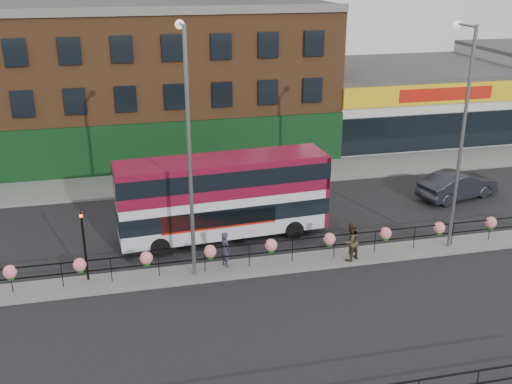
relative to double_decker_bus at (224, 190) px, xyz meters
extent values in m
plane|color=black|center=(1.48, -3.53, -2.55)|extent=(120.00, 120.00, 0.00)
cube|color=slate|center=(1.48, 8.47, -2.48)|extent=(60.00, 4.00, 0.15)
cube|color=slate|center=(1.48, -3.53, -2.48)|extent=(60.00, 1.60, 0.15)
cube|color=brown|center=(-2.52, 16.47, 2.45)|extent=(25.00, 12.00, 10.00)
cube|color=#3F3F42|center=(-2.52, 16.47, 7.60)|extent=(25.00, 12.00, 0.30)
cube|color=black|center=(-2.52, 10.39, -0.85)|extent=(25.00, 0.25, 3.40)
cube|color=silver|center=(17.48, 16.47, -0.05)|extent=(15.00, 12.00, 5.00)
cube|color=#3F3F42|center=(17.48, 16.47, 2.60)|extent=(15.00, 12.00, 0.30)
cube|color=gold|center=(17.48, 10.39, 1.75)|extent=(15.00, 0.25, 1.40)
cube|color=#B6170C|center=(17.48, 10.27, 1.75)|extent=(7.00, 0.10, 0.90)
cube|color=black|center=(17.48, 10.39, -0.95)|extent=(15.00, 0.25, 2.60)
cube|color=black|center=(1.48, -3.53, -1.30)|extent=(30.00, 0.05, 0.05)
cube|color=black|center=(1.48, -3.53, -1.80)|extent=(30.00, 0.05, 0.05)
cylinder|color=black|center=(-9.52, -3.53, -1.85)|extent=(0.04, 0.04, 1.10)
cylinder|color=black|center=(-7.52, -3.53, -1.85)|extent=(0.04, 0.04, 1.10)
cylinder|color=black|center=(-5.52, -3.53, -1.85)|extent=(0.04, 0.04, 1.10)
cylinder|color=black|center=(-3.52, -3.53, -1.85)|extent=(0.04, 0.04, 1.10)
cylinder|color=black|center=(-1.52, -3.53, -1.85)|extent=(0.04, 0.04, 1.10)
cylinder|color=black|center=(0.48, -3.53, -1.85)|extent=(0.04, 0.04, 1.10)
cylinder|color=black|center=(2.48, -3.53, -1.85)|extent=(0.04, 0.04, 1.10)
cylinder|color=black|center=(4.48, -3.53, -1.85)|extent=(0.04, 0.04, 1.10)
cylinder|color=black|center=(6.48, -3.53, -1.85)|extent=(0.04, 0.04, 1.10)
cylinder|color=black|center=(8.48, -3.53, -1.85)|extent=(0.04, 0.04, 1.10)
cylinder|color=black|center=(10.48, -3.53, -1.85)|extent=(0.04, 0.04, 1.10)
cylinder|color=black|center=(12.48, -3.53, -1.85)|extent=(0.04, 0.04, 1.10)
sphere|color=#E87980|center=(-9.52, -3.53, -1.45)|extent=(0.56, 0.56, 0.56)
sphere|color=#1B4D15|center=(-9.52, -3.53, -1.68)|extent=(0.36, 0.36, 0.36)
sphere|color=#E87980|center=(-6.77, -3.53, -1.45)|extent=(0.56, 0.56, 0.56)
sphere|color=#1B4D15|center=(-6.77, -3.53, -1.68)|extent=(0.36, 0.36, 0.36)
sphere|color=#E87980|center=(-4.02, -3.53, -1.45)|extent=(0.56, 0.56, 0.56)
sphere|color=#1B4D15|center=(-4.02, -3.53, -1.68)|extent=(0.36, 0.36, 0.36)
sphere|color=#E87980|center=(-1.27, -3.53, -1.45)|extent=(0.56, 0.56, 0.56)
sphere|color=#1B4D15|center=(-1.27, -3.53, -1.68)|extent=(0.36, 0.36, 0.36)
sphere|color=#E87980|center=(1.48, -3.53, -1.45)|extent=(0.56, 0.56, 0.56)
sphere|color=#1B4D15|center=(1.48, -3.53, -1.68)|extent=(0.36, 0.36, 0.36)
sphere|color=#E87980|center=(4.23, -3.53, -1.45)|extent=(0.56, 0.56, 0.56)
sphere|color=#1B4D15|center=(4.23, -3.53, -1.68)|extent=(0.36, 0.36, 0.36)
sphere|color=#E87980|center=(6.98, -3.53, -1.45)|extent=(0.56, 0.56, 0.56)
sphere|color=#1B4D15|center=(6.98, -3.53, -1.68)|extent=(0.36, 0.36, 0.36)
sphere|color=#E87980|center=(9.73, -3.53, -1.45)|extent=(0.56, 0.56, 0.56)
sphere|color=#1B4D15|center=(9.73, -3.53, -1.68)|extent=(0.36, 0.36, 0.36)
sphere|color=#E87980|center=(12.48, -3.53, -1.45)|extent=(0.56, 0.56, 0.56)
sphere|color=#1B4D15|center=(12.48, -3.53, -1.68)|extent=(0.36, 0.36, 0.36)
cube|color=silver|center=(-0.05, 0.00, -0.33)|extent=(10.30, 2.99, 3.70)
cube|color=maroon|center=(-0.05, 0.00, 0.73)|extent=(10.37, 3.05, 1.66)
cube|color=black|center=(-0.05, 0.00, -0.98)|extent=(10.39, 3.07, 0.83)
cube|color=black|center=(-0.05, 0.00, 0.87)|extent=(10.41, 3.10, 0.83)
cube|color=maroon|center=(-0.05, 0.00, 1.55)|extent=(10.30, 2.99, 0.11)
cube|color=maroon|center=(4.97, 0.34, -0.33)|extent=(0.36, 2.38, 3.70)
cube|color=#B6170C|center=(-0.43, -1.21, -1.02)|extent=(5.54, 0.41, 0.92)
cylinder|color=black|center=(-3.29, -1.38, -2.09)|extent=(0.94, 0.34, 0.92)
cylinder|color=black|center=(-3.45, 0.93, -2.09)|extent=(0.94, 0.34, 0.92)
cylinder|color=black|center=(3.35, -0.93, -2.09)|extent=(0.94, 0.34, 0.92)
cylinder|color=black|center=(3.19, 1.37, -2.09)|extent=(0.94, 0.34, 0.92)
imported|color=#25262E|center=(14.12, 2.20, -1.75)|extent=(4.02, 5.67, 1.60)
imported|color=#2F2E3E|center=(-0.53, -3.23, -1.58)|extent=(0.89, 0.83, 1.64)
imported|color=#3C3022|center=(5.09, -3.94, -1.47)|extent=(1.48, 1.44, 1.85)
cylinder|color=slate|center=(-2.01, -3.72, 2.89)|extent=(0.17, 0.17, 10.58)
cylinder|color=slate|center=(-2.01, -2.92, 8.08)|extent=(0.11, 1.59, 0.11)
sphere|color=silver|center=(-2.01, -2.13, 8.02)|extent=(0.38, 0.38, 0.38)
cylinder|color=slate|center=(10.24, -3.69, 2.75)|extent=(0.16, 0.16, 10.30)
cylinder|color=slate|center=(10.24, -2.92, 7.79)|extent=(0.10, 1.54, 0.10)
sphere|color=silver|center=(10.24, -2.15, 7.74)|extent=(0.37, 0.37, 0.37)
cylinder|color=black|center=(-6.52, -3.13, -0.80)|extent=(0.10, 0.10, 3.20)
imported|color=black|center=(-6.52, -3.13, 0.80)|extent=(0.15, 0.18, 0.90)
sphere|color=#FF190C|center=(-6.52, -3.25, 0.62)|extent=(0.14, 0.14, 0.14)
camera|label=1|loc=(-4.55, -26.79, 10.42)|focal=42.00mm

